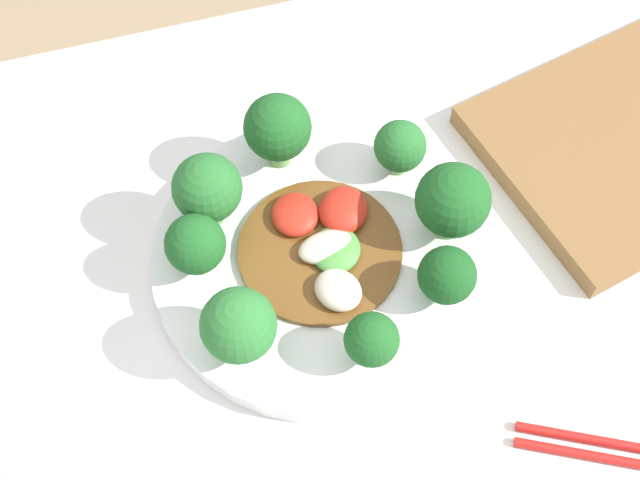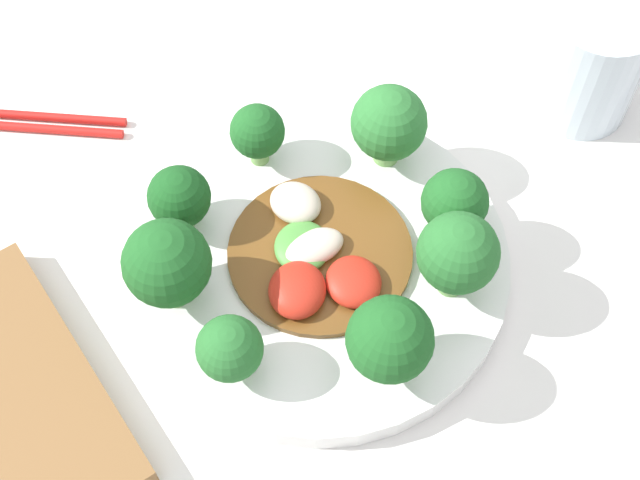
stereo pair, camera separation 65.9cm
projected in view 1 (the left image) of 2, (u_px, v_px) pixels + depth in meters
name	position (u px, v px, depth m)	size (l,w,h in m)	color
table	(362.00, 436.00, 1.02)	(0.90, 0.65, 0.73)	silver
plate	(320.00, 259.00, 0.71)	(0.27, 0.27, 0.02)	white
broccoli_east	(453.00, 201.00, 0.67)	(0.06, 0.06, 0.07)	#70A356
broccoli_west	(195.00, 245.00, 0.66)	(0.05, 0.05, 0.06)	#89B76B
broccoli_southwest	(238.00, 326.00, 0.62)	(0.06, 0.06, 0.07)	#7AAD5B
broccoli_northwest	(207.00, 189.00, 0.68)	(0.05, 0.05, 0.07)	#70A356
broccoli_north	(278.00, 128.00, 0.71)	(0.05, 0.05, 0.07)	#70A356
broccoli_northeast	(400.00, 147.00, 0.71)	(0.04, 0.04, 0.05)	#7AAD5B
broccoli_southeast	(447.00, 276.00, 0.65)	(0.04, 0.04, 0.05)	#89B76B
broccoli_south	(372.00, 340.00, 0.63)	(0.04, 0.04, 0.05)	#7AAD5B
stirfry_center	(325.00, 244.00, 0.69)	(0.13, 0.13, 0.02)	brown
cutting_board	(640.00, 137.00, 0.76)	(0.29, 0.25, 0.02)	brown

